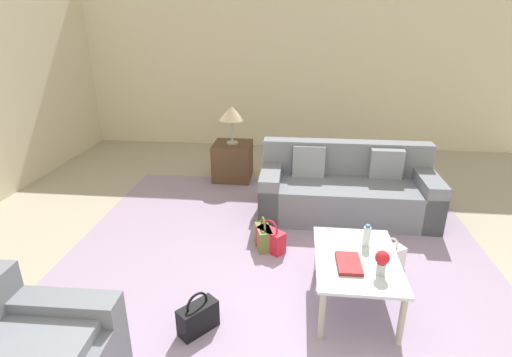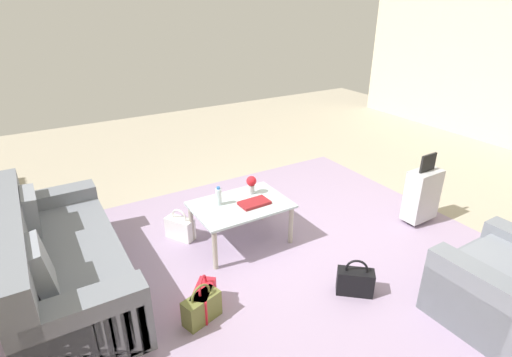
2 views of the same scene
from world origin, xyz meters
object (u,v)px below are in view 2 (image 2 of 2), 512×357
at_px(handbag_white, 180,228).
at_px(handbag_black, 355,281).
at_px(coffee_table_book, 254,203).
at_px(suitcase_silver, 422,194).
at_px(flower_vase, 251,183).
at_px(couch, 55,266).
at_px(water_bottle, 219,196).
at_px(handbag_olive, 202,308).
at_px(coffee_table, 241,209).
at_px(handbag_red, 204,299).

relative_size(handbag_white, handbag_black, 1.00).
relative_size(coffee_table_book, suitcase_silver, 0.37).
height_order(flower_vase, handbag_black, flower_vase).
bearing_deg(flower_vase, couch, 1.42).
relative_size(water_bottle, handbag_black, 0.57).
xyz_separation_m(coffee_table_book, handbag_black, (-0.35, 1.17, -0.35)).
relative_size(couch, handbag_olive, 5.90).
relative_size(coffee_table, handbag_black, 2.77).
bearing_deg(handbag_white, handbag_black, 121.40).
xyz_separation_m(coffee_table_book, flower_vase, (-0.10, -0.23, 0.11)).
height_order(flower_vase, handbag_red, flower_vase).
height_order(couch, handbag_red, couch).
height_order(coffee_table, handbag_black, coffee_table).
bearing_deg(handbag_red, suitcase_silver, -178.56).
distance_m(couch, suitcase_silver, 3.88).
distance_m(coffee_table, handbag_white, 0.73).
xyz_separation_m(couch, flower_vase, (-2.01, -0.05, 0.28)).
relative_size(flower_vase, suitcase_silver, 0.24).
distance_m(water_bottle, coffee_table_book, 0.38).
bearing_deg(water_bottle, coffee_table, 153.43).
bearing_deg(couch, handbag_black, 149.15).
height_order(flower_vase, handbag_white, flower_vase).
relative_size(couch, coffee_table, 2.13).
xyz_separation_m(flower_vase, suitcase_silver, (-1.78, 0.85, -0.23)).
bearing_deg(handbag_black, coffee_table, -69.49).
relative_size(couch, flower_vase, 10.31).
bearing_deg(couch, water_bottle, 180.00).
xyz_separation_m(couch, coffee_table, (-1.79, 0.10, 0.10)).
bearing_deg(couch, handbag_red, 139.28).
distance_m(water_bottle, handbag_white, 0.62).
distance_m(suitcase_silver, handbag_red, 2.79).
distance_m(handbag_red, handbag_black, 1.34).
bearing_deg(handbag_olive, coffee_table, -134.44).
relative_size(coffee_table, suitcase_silver, 1.17).
height_order(water_bottle, handbag_red, water_bottle).
height_order(handbag_olive, handbag_black, same).
relative_size(flower_vase, handbag_black, 0.57).
relative_size(couch, handbag_red, 5.90).
distance_m(flower_vase, handbag_olive, 1.53).
height_order(water_bottle, handbag_white, water_bottle).
height_order(handbag_white, handbag_black, same).
relative_size(handbag_red, handbag_olive, 1.00).
relative_size(flower_vase, handbag_red, 0.57).
xyz_separation_m(coffee_table, suitcase_silver, (-2.00, 0.70, -0.04)).
relative_size(coffee_table, handbag_olive, 2.77).
bearing_deg(handbag_black, suitcase_silver, -160.25).
xyz_separation_m(water_bottle, suitcase_silver, (-2.20, 0.80, -0.20)).
distance_m(coffee_table_book, suitcase_silver, 1.98).
relative_size(handbag_red, handbag_white, 1.00).
xyz_separation_m(suitcase_silver, handbag_white, (2.54, -1.10, -0.23)).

